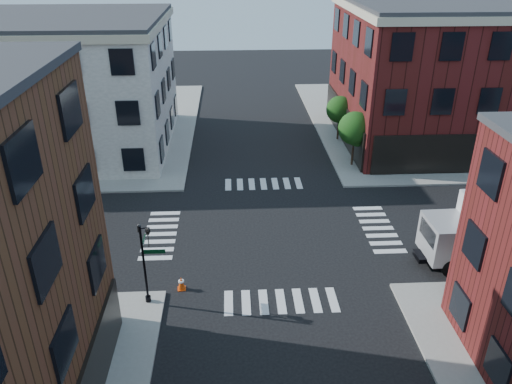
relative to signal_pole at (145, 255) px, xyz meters
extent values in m
plane|color=black|center=(6.72, 6.68, -2.86)|extent=(120.00, 120.00, 0.00)
cube|color=gray|center=(27.72, 27.68, -2.78)|extent=(30.00, 30.00, 0.15)
cube|color=gray|center=(-14.28, 27.68, -2.78)|extent=(30.00, 30.00, 0.15)
cube|color=#471411|center=(27.22, 22.68, 3.14)|extent=(25.00, 16.00, 12.00)
cube|color=#B9B4A9|center=(-12.28, 22.68, 2.64)|extent=(22.00, 16.00, 11.00)
cylinder|color=black|center=(14.22, 16.68, -1.97)|extent=(0.18, 0.18, 1.47)
cylinder|color=black|center=(14.22, 16.68, -1.24)|extent=(0.12, 0.12, 1.47)
sphere|color=#16340E|center=(14.22, 16.68, 0.44)|extent=(2.69, 2.69, 2.69)
sphere|color=#16340E|center=(14.47, 16.58, -0.10)|extent=(1.85, 1.85, 1.85)
cylinder|color=black|center=(14.22, 22.68, -2.04)|extent=(0.18, 0.18, 1.33)
cylinder|color=black|center=(14.22, 22.68, -1.38)|extent=(0.12, 0.12, 1.33)
sphere|color=#16340E|center=(14.22, 22.68, 0.14)|extent=(2.43, 2.43, 2.43)
sphere|color=#16340E|center=(14.47, 22.58, -0.35)|extent=(1.67, 1.67, 1.67)
cylinder|color=black|center=(-0.08, -0.12, -0.56)|extent=(0.12, 0.12, 4.60)
cylinder|color=black|center=(-0.08, -0.12, -2.56)|extent=(0.28, 0.28, 0.30)
cube|color=#053819|center=(0.47, -0.12, 0.29)|extent=(1.10, 0.03, 0.22)
cube|color=#053819|center=(-0.08, 0.43, 0.54)|extent=(0.03, 1.10, 0.22)
imported|color=black|center=(0.27, -0.02, 1.04)|extent=(0.22, 0.18, 1.10)
imported|color=black|center=(-0.18, 0.23, 1.04)|extent=(0.18, 0.22, 1.10)
cube|color=maroon|center=(20.47, 4.11, -0.52)|extent=(2.45, 0.09, 0.78)
cube|color=#A09FA2|center=(16.27, 2.61, -1.13)|extent=(2.29, 2.72, 2.23)
cube|color=black|center=(15.21, 2.58, -0.74)|extent=(0.16, 2.12, 1.00)
cube|color=black|center=(19.17, 2.67, -2.30)|extent=(8.93, 1.31, 0.28)
cylinder|color=black|center=(16.30, 1.44, -2.30)|extent=(1.12, 0.41, 1.11)
cylinder|color=black|center=(16.25, 3.77, -2.30)|extent=(1.12, 0.41, 1.11)
cylinder|color=black|center=(20.25, 3.86, -2.30)|extent=(1.12, 0.41, 1.11)
cube|color=#E7450A|center=(1.52, 0.98, -2.83)|extent=(0.47, 0.47, 0.05)
cone|color=#E7450A|center=(1.52, 0.98, -2.46)|extent=(0.45, 0.45, 0.79)
cylinder|color=white|center=(1.52, 0.98, -2.35)|extent=(0.31, 0.31, 0.09)
camera|label=1|loc=(4.39, -20.69, 13.76)|focal=35.00mm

